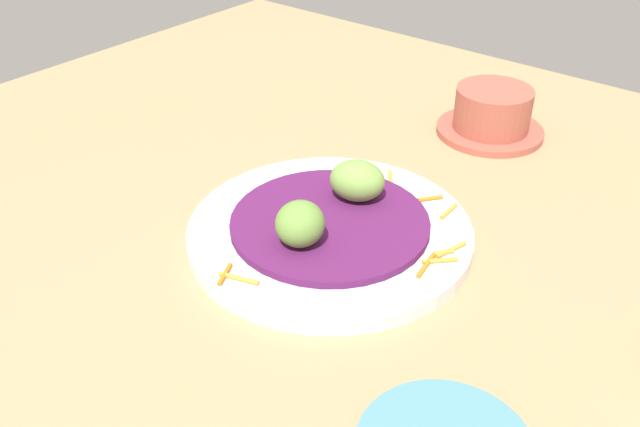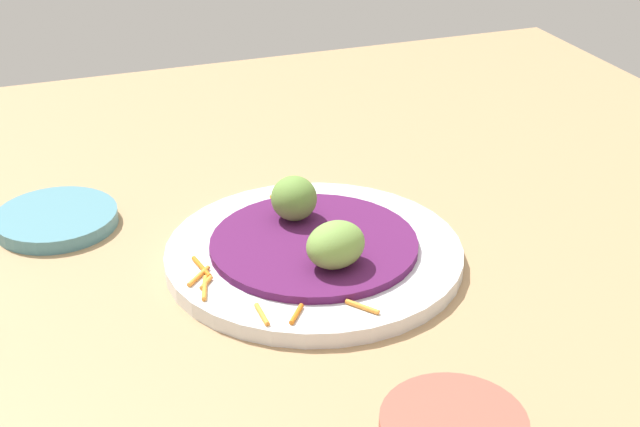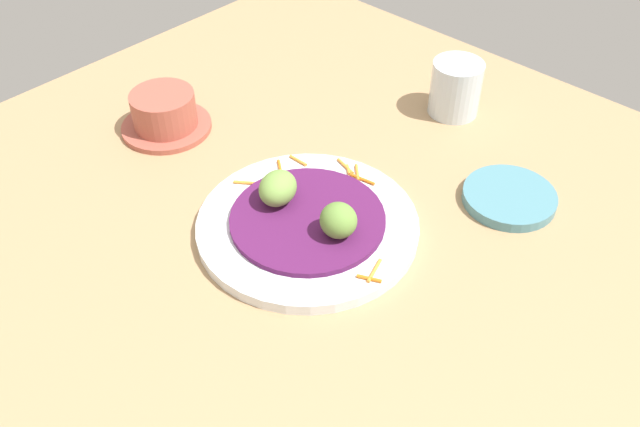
{
  "view_description": "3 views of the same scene",
  "coord_description": "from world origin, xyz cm",
  "px_view_note": "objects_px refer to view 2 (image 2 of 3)",
  "views": [
    {
      "loc": [
        35.85,
        -39.42,
        39.51
      ],
      "look_at": [
        2.73,
        1.71,
        4.75
      ],
      "focal_mm": 38.7,
      "sensor_mm": 36.0,
      "label": 1
    },
    {
      "loc": [
        26.91,
        68.36,
        43.77
      ],
      "look_at": [
        2.6,
        1.35,
        6.25
      ],
      "focal_mm": 51.19,
      "sensor_mm": 36.0,
      "label": 2
    },
    {
      "loc": [
        -39.74,
        -40.11,
        59.14
      ],
      "look_at": [
        3.71,
        0.41,
        5.62
      ],
      "focal_mm": 39.0,
      "sensor_mm": 36.0,
      "label": 3
    }
  ],
  "objects_px": {
    "main_plate": "(314,254)",
    "side_plate_small": "(56,219)",
    "guac_scoop_center": "(294,198)",
    "guac_scoop_left": "(336,245)"
  },
  "relations": [
    {
      "from": "guac_scoop_left",
      "to": "side_plate_small",
      "type": "height_order",
      "value": "guac_scoop_left"
    },
    {
      "from": "guac_scoop_center",
      "to": "side_plate_small",
      "type": "relative_size",
      "value": 0.38
    },
    {
      "from": "guac_scoop_center",
      "to": "side_plate_small",
      "type": "height_order",
      "value": "guac_scoop_center"
    },
    {
      "from": "guac_scoop_left",
      "to": "guac_scoop_center",
      "type": "distance_m",
      "value": 0.09
    },
    {
      "from": "main_plate",
      "to": "side_plate_small",
      "type": "height_order",
      "value": "same"
    },
    {
      "from": "main_plate",
      "to": "guac_scoop_center",
      "type": "relative_size",
      "value": 6.04
    },
    {
      "from": "main_plate",
      "to": "side_plate_small",
      "type": "distance_m",
      "value": 0.26
    },
    {
      "from": "guac_scoop_left",
      "to": "guac_scoop_center",
      "type": "xyz_separation_m",
      "value": [
        0.01,
        -0.09,
        0.0
      ]
    },
    {
      "from": "side_plate_small",
      "to": "guac_scoop_center",
      "type": "bearing_deg",
      "value": 153.61
    },
    {
      "from": "main_plate",
      "to": "guac_scoop_center",
      "type": "distance_m",
      "value": 0.06
    }
  ]
}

